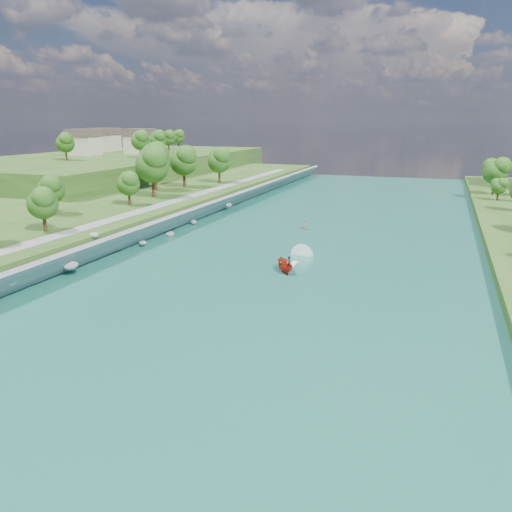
% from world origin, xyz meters
% --- Properties ---
extents(ground, '(260.00, 260.00, 0.00)m').
position_xyz_m(ground, '(0.00, 0.00, 0.00)').
color(ground, '#2D5119').
rests_on(ground, ground).
extents(river_water, '(55.00, 240.00, 0.10)m').
position_xyz_m(river_water, '(0.00, 20.00, 0.05)').
color(river_water, '#165748').
rests_on(river_water, ground).
extents(berm_west, '(45.00, 240.00, 3.50)m').
position_xyz_m(berm_west, '(-50.00, 20.00, 1.75)').
color(berm_west, '#2D5119').
rests_on(berm_west, ground).
extents(ridge_west, '(60.00, 120.00, 9.00)m').
position_xyz_m(ridge_west, '(-82.50, 95.00, 4.50)').
color(ridge_west, '#2D5119').
rests_on(ridge_west, ground).
extents(riprap_bank, '(4.25, 236.00, 4.36)m').
position_xyz_m(riprap_bank, '(-25.85, 18.76, 1.80)').
color(riprap_bank, slate).
rests_on(riprap_bank, ground).
extents(riverside_path, '(3.00, 200.00, 0.10)m').
position_xyz_m(riverside_path, '(-32.50, 20.00, 3.55)').
color(riverside_path, gray).
rests_on(riverside_path, berm_west).
extents(ridge_houses, '(29.50, 29.50, 8.40)m').
position_xyz_m(ridge_houses, '(-88.67, 100.00, 13.31)').
color(ridge_houses, beige).
rests_on(ridge_houses, ridge_west).
extents(trees_west, '(15.74, 146.71, 13.57)m').
position_xyz_m(trees_west, '(-40.99, 13.99, 9.30)').
color(trees_west, '#185115').
rests_on(trees_west, berm_west).
extents(trees_ridge, '(21.15, 69.50, 9.80)m').
position_xyz_m(trees_ridge, '(-73.38, 98.54, 13.68)').
color(trees_ridge, '#185115').
rests_on(trees_ridge, ridge_west).
extents(motorboat, '(3.63, 19.07, 2.15)m').
position_xyz_m(motorboat, '(1.10, 15.57, 0.84)').
color(motorboat, '#AC1E0D').
rests_on(motorboat, river_water).
extents(raft, '(2.70, 3.07, 1.49)m').
position_xyz_m(raft, '(-3.65, 42.44, 0.43)').
color(raft, '#989BA0').
rests_on(raft, river_water).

